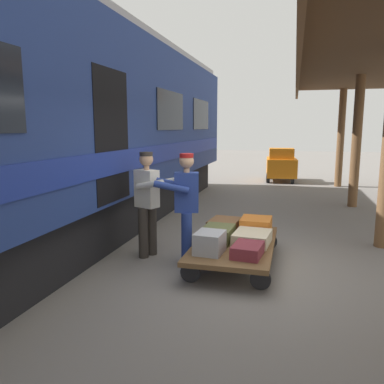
# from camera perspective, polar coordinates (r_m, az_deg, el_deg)

# --- Properties ---
(ground_plane) EXTENTS (60.00, 60.00, 0.00)m
(ground_plane) POSITION_cam_1_polar(r_m,az_deg,el_deg) (5.78, 9.98, -11.72)
(ground_plane) COLOR slate
(train_car) EXTENTS (3.02, 16.40, 4.00)m
(train_car) POSITION_cam_1_polar(r_m,az_deg,el_deg) (6.81, -23.24, 8.59)
(train_car) COLOR navy
(train_car) RESTS_ON ground_plane
(luggage_cart) EXTENTS (1.22, 2.18, 0.35)m
(luggage_cart) POSITION_cam_1_polar(r_m,az_deg,el_deg) (6.00, 6.34, -7.84)
(luggage_cart) COLOR brown
(luggage_cart) RESTS_ON ground_plane
(suitcase_olive_duffel) EXTENTS (0.48, 0.61, 0.22)m
(suitcase_olive_duffel) POSITION_cam_1_polar(r_m,az_deg,el_deg) (6.00, 3.85, -6.22)
(suitcase_olive_duffel) COLOR brown
(suitcase_olive_duffel) RESTS_ON luggage_cart
(suitcase_cream_canvas) EXTENTS (0.57, 0.67, 0.18)m
(suitcase_cream_canvas) POSITION_cam_1_polar(r_m,az_deg,el_deg) (5.93, 8.92, -6.72)
(suitcase_cream_canvas) COLOR beige
(suitcase_cream_canvas) RESTS_ON luggage_cart
(suitcase_orange_carryall) EXTENTS (0.50, 0.55, 0.26)m
(suitcase_orange_carryall) POSITION_cam_1_polar(r_m,az_deg,el_deg) (6.49, 9.49, -4.93)
(suitcase_orange_carryall) COLOR #CC6B23
(suitcase_orange_carryall) RESTS_ON luggage_cart
(suitcase_burgundy_valise) EXTENTS (0.43, 0.55, 0.17)m
(suitcase_burgundy_valise) POSITION_cam_1_polar(r_m,az_deg,el_deg) (5.36, 8.24, -8.53)
(suitcase_burgundy_valise) COLOR maroon
(suitcase_burgundy_valise) RESTS_ON luggage_cart
(suitcase_brown_leather) EXTENTS (0.54, 0.64, 0.20)m
(suitcase_brown_leather) POSITION_cam_1_polar(r_m,az_deg,el_deg) (6.57, 4.85, -4.93)
(suitcase_brown_leather) COLOR brown
(suitcase_brown_leather) RESTS_ON luggage_cart
(suitcase_gray_aluminum) EXTENTS (0.41, 0.47, 0.30)m
(suitcase_gray_aluminum) POSITION_cam_1_polar(r_m,az_deg,el_deg) (5.42, 2.63, -7.51)
(suitcase_gray_aluminum) COLOR #9EA0A5
(suitcase_gray_aluminum) RESTS_ON luggage_cart
(porter_in_overalls) EXTENTS (0.72, 0.54, 1.70)m
(porter_in_overalls) POSITION_cam_1_polar(r_m,az_deg,el_deg) (5.84, -1.00, -1.90)
(porter_in_overalls) COLOR navy
(porter_in_overalls) RESTS_ON ground_plane
(porter_by_door) EXTENTS (0.74, 0.59, 1.70)m
(porter_by_door) POSITION_cam_1_polar(r_m,az_deg,el_deg) (6.20, -6.55, -1.28)
(porter_by_door) COLOR #332D28
(porter_by_door) RESTS_ON ground_plane
(baggage_tug) EXTENTS (1.24, 1.78, 1.30)m
(baggage_tug) POSITION_cam_1_polar(r_m,az_deg,el_deg) (15.33, 13.10, 3.88)
(baggage_tug) COLOR orange
(baggage_tug) RESTS_ON ground_plane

